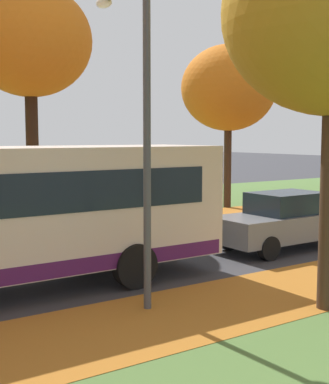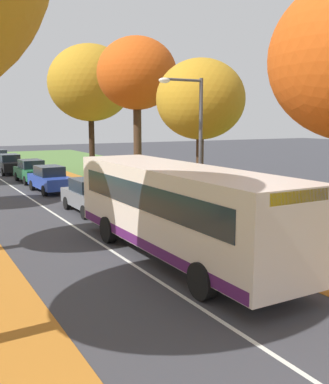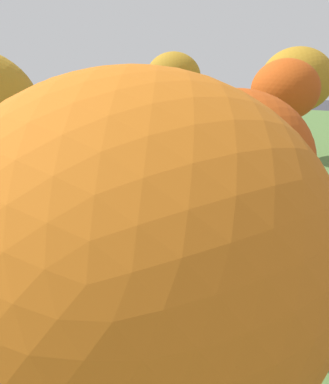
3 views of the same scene
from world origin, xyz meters
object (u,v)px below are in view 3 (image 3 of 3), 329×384
tree_right_nearest (137,250)px  bus (154,221)px  tree_right_far (285,91)px  car_black_fourth_in_line (245,134)px  car_blue_following (225,160)px  tree_right_distant (296,81)px  tree_right_near (234,161)px  streetlamp_right (209,174)px  car_grey_lead (202,185)px  car_white_trailing (255,124)px  tree_right_mid (262,137)px  tree_left_far (131,107)px  tree_left_distant (173,78)px  car_green_third_in_line (237,146)px  tree_left_mid (67,108)px

tree_right_nearest → bus: size_ratio=0.93×
tree_right_far → car_black_fourth_in_line: (-4.89, 14.36, -6.29)m
tree_right_nearest → car_blue_following: size_ratio=2.28×
tree_right_distant → tree_right_near: bearing=-91.3°
streetlamp_right → car_grey_lead: size_ratio=1.43×
car_white_trailing → tree_right_mid: bearing=-81.2°
tree_right_nearest → tree_right_far: 23.88m
tree_right_near → car_white_trailing: size_ratio=2.04×
bus → car_blue_following: bus is taller
tree_left_far → tree_left_distant: tree_left_distant is taller
tree_right_mid → car_green_third_in_line: size_ratio=1.70×
tree_right_mid → car_green_third_in_line: bearing=105.0°
tree_right_mid → car_blue_following: tree_right_mid is taller
tree_right_distant → car_blue_following: tree_right_distant is taller
tree_right_distant → car_black_fourth_in_line: bearing=131.5°
tree_right_near → car_grey_lead: bearing=110.5°
tree_right_far → car_green_third_in_line: size_ratio=2.19×
bus → car_white_trailing: bus is taller
tree_left_mid → tree_right_far: 14.94m
tree_left_distant → tree_right_mid: tree_left_distant is taller
car_blue_following → bus: bearing=-90.5°
car_green_third_in_line → car_white_trailing: (-0.24, 12.84, 0.00)m
tree_left_distant → car_blue_following: 11.95m
tree_left_mid → car_black_fourth_in_line: (7.29, 22.99, -5.61)m
tree_left_far → tree_right_nearest: 27.29m
tree_left_distant → tree_right_far: tree_left_distant is taller
tree_right_near → tree_right_distant: tree_right_distant is taller
tree_left_far → tree_right_near: 20.07m
car_blue_following → car_black_fourth_in_line: size_ratio=1.02×
tree_left_mid → car_grey_lead: 10.47m
tree_left_distant → car_blue_following: tree_left_distant is taller
streetlamp_right → car_green_third_in_line: streetlamp_right is taller
car_grey_lead → car_white_trailing: size_ratio=0.99×
car_green_third_in_line → car_blue_following: bearing=-90.6°
tree_left_far → tree_right_far: size_ratio=0.78×
tree_right_mid → tree_right_distant: tree_right_distant is taller
streetlamp_right → car_white_trailing: size_ratio=1.41×
tree_left_far → tree_right_near: (12.02, -16.04, 0.91)m
tree_left_mid → car_green_third_in_line: tree_left_mid is taller
tree_left_mid → streetlamp_right: size_ratio=1.40×
tree_right_near → car_green_third_in_line: (-4.25, 23.70, -5.40)m
tree_right_distant → car_green_third_in_line: tree_right_distant is taller
tree_left_mid → tree_right_distant: 21.23m
tree_right_nearest → streetlamp_right: bearing=100.3°
car_grey_lead → car_blue_following: same height
tree_right_nearest → tree_left_mid: bearing=128.5°
tree_right_distant → car_grey_lead: size_ratio=2.40×
car_blue_following → tree_right_near: bearing=-77.0°
tree_left_mid → tree_right_far: (12.18, 8.63, 0.69)m
tree_right_mid → car_blue_following: size_ratio=1.68×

